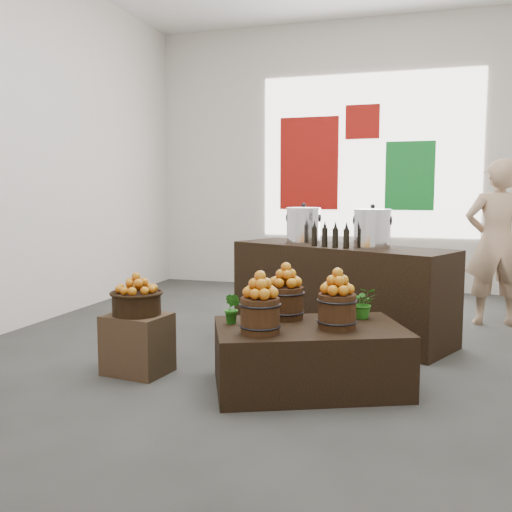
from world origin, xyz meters
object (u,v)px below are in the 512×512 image
(crate, at_px, (138,344))
(wicker_basket, at_px, (137,304))
(counter, at_px, (339,291))
(shopper, at_px, (496,243))
(display_table, at_px, (309,357))
(stock_pot_center, at_px, (372,230))
(stock_pot_left, at_px, (303,226))

(crate, height_order, wicker_basket, wicker_basket)
(counter, bearing_deg, wicker_basket, -104.53)
(shopper, bearing_deg, counter, 24.04)
(display_table, relative_size, counter, 0.61)
(shopper, bearing_deg, wicker_basket, 33.77)
(shopper, bearing_deg, stock_pot_center, 34.47)
(display_table, bearing_deg, shopper, 36.58)
(stock_pot_left, relative_size, shopper, 0.19)
(counter, height_order, stock_pot_left, stock_pot_left)
(wicker_basket, height_order, counter, counter)
(crate, distance_m, shopper, 4.03)
(wicker_basket, relative_size, stock_pot_center, 1.10)
(crate, xyz_separation_m, shopper, (2.93, 2.68, 0.67))
(counter, height_order, stock_pot_center, stock_pot_center)
(crate, relative_size, shopper, 0.27)
(stock_pot_left, bearing_deg, wicker_basket, -116.98)
(display_table, height_order, counter, counter)
(crate, bearing_deg, shopper, 42.40)
(shopper, bearing_deg, display_table, 51.13)
(counter, xyz_separation_m, stock_pot_left, (-0.42, 0.19, 0.64))
(stock_pot_left, bearing_deg, crate, -116.98)
(wicker_basket, distance_m, shopper, 3.99)
(stock_pot_left, xyz_separation_m, stock_pot_center, (0.75, -0.35, 0.00))
(stock_pot_center, xyz_separation_m, shopper, (1.23, 1.15, -0.19))
(counter, distance_m, stock_pot_center, 0.74)
(wicker_basket, bearing_deg, crate, 0.00)
(wicker_basket, xyz_separation_m, counter, (1.38, 1.68, -0.11))
(crate, distance_m, counter, 2.18)
(counter, bearing_deg, shopper, 57.47)
(display_table, height_order, stock_pot_center, stock_pot_center)
(wicker_basket, distance_m, stock_pot_center, 2.35)
(crate, distance_m, wicker_basket, 0.33)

